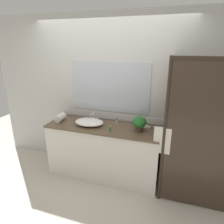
# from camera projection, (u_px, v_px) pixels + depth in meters

# --- Properties ---
(ground_plane) EXTENTS (8.00, 8.00, 0.00)m
(ground_plane) POSITION_uv_depth(u_px,v_px,m) (104.00, 174.00, 3.41)
(ground_plane) COLOR beige
(wall_back_with_mirror) EXTENTS (4.40, 0.06, 2.60)m
(wall_back_with_mirror) POSITION_uv_depth(u_px,v_px,m) (110.00, 96.00, 3.30)
(wall_back_with_mirror) COLOR silver
(wall_back_with_mirror) RESTS_ON ground_plane
(vanity_cabinet) EXTENTS (1.80, 0.58, 0.90)m
(vanity_cabinet) POSITION_uv_depth(u_px,v_px,m) (104.00, 151.00, 3.27)
(vanity_cabinet) COLOR silver
(vanity_cabinet) RESTS_ON ground_plane
(shower_enclosure) EXTENTS (1.20, 0.59, 2.00)m
(shower_enclosure) POSITION_uv_depth(u_px,v_px,m) (191.00, 135.00, 2.53)
(shower_enclosure) COLOR #2D2319
(shower_enclosure) RESTS_ON ground_plane
(sink_basin) EXTENTS (0.47, 0.34, 0.09)m
(sink_basin) POSITION_uv_depth(u_px,v_px,m) (89.00, 122.00, 3.17)
(sink_basin) COLOR white
(sink_basin) RESTS_ON vanity_cabinet
(faucet) EXTENTS (0.17, 0.16, 0.15)m
(faucet) POSITION_uv_depth(u_px,v_px,m) (94.00, 118.00, 3.32)
(faucet) COLOR silver
(faucet) RESTS_ON vanity_cabinet
(potted_plant) EXTENTS (0.21, 0.21, 0.22)m
(potted_plant) POSITION_uv_depth(u_px,v_px,m) (139.00, 123.00, 2.91)
(potted_plant) COLOR #473828
(potted_plant) RESTS_ON vanity_cabinet
(soap_dish) EXTENTS (0.10, 0.07, 0.04)m
(soap_dish) POSITION_uv_depth(u_px,v_px,m) (147.00, 127.00, 3.06)
(soap_dish) COLOR silver
(soap_dish) RESTS_ON vanity_cabinet
(amenity_bottle_conditioner) EXTENTS (0.03, 0.03, 0.08)m
(amenity_bottle_conditioner) POSITION_uv_depth(u_px,v_px,m) (117.00, 121.00, 3.22)
(amenity_bottle_conditioner) COLOR silver
(amenity_bottle_conditioner) RESTS_ON vanity_cabinet
(amenity_bottle_lotion) EXTENTS (0.03, 0.03, 0.09)m
(amenity_bottle_lotion) POSITION_uv_depth(u_px,v_px,m) (110.00, 128.00, 2.92)
(amenity_bottle_lotion) COLOR #4C7056
(amenity_bottle_lotion) RESTS_ON vanity_cabinet
(rolled_towel_near_edge) EXTENTS (0.13, 0.22, 0.12)m
(rolled_towel_near_edge) POSITION_uv_depth(u_px,v_px,m) (60.00, 118.00, 3.32)
(rolled_towel_near_edge) COLOR silver
(rolled_towel_near_edge) RESTS_ON vanity_cabinet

